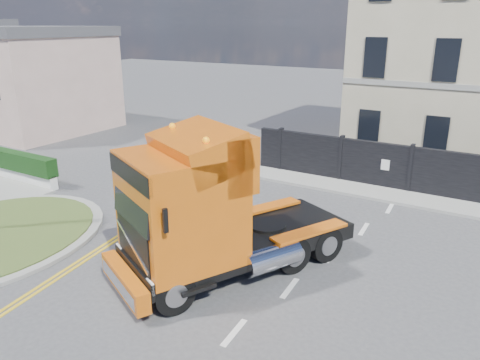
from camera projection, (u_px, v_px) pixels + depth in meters
The scene contains 5 objects.
ground at pixel (208, 256), 14.40m from camera, with size 120.00×120.00×0.00m, color #424244.
seaside_bldg_pink at pixel (34, 84), 30.51m from camera, with size 8.00×8.00×6.00m, color beige.
hoarding_fence at pixel (478, 180), 18.20m from camera, with size 18.80×0.25×2.00m.
pavement_far at pixel (456, 207), 18.03m from camera, with size 20.00×1.60×0.12m, color gray.
truck at pixel (204, 215), 12.67m from camera, with size 5.42×7.40×4.18m.
Camera 1 is at (7.48, -10.55, 6.82)m, focal length 35.00 mm.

